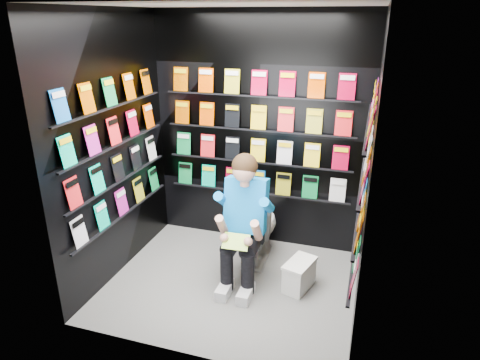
% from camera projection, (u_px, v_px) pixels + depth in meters
% --- Properties ---
extents(floor, '(2.40, 2.40, 0.00)m').
position_uv_depth(floor, '(231.00, 284.00, 4.29)').
color(floor, slate).
rests_on(floor, ground).
extents(ceiling, '(2.40, 2.40, 0.00)m').
position_uv_depth(ceiling, '(229.00, 4.00, 3.35)').
color(ceiling, white).
rests_on(ceiling, floor).
extents(wall_back, '(2.40, 0.04, 2.60)m').
position_uv_depth(wall_back, '(259.00, 134.00, 4.71)').
color(wall_back, black).
rests_on(wall_back, floor).
extents(wall_front, '(2.40, 0.04, 2.60)m').
position_uv_depth(wall_front, '(183.00, 206.00, 2.93)').
color(wall_front, black).
rests_on(wall_front, floor).
extents(wall_left, '(0.04, 2.00, 2.60)m').
position_uv_depth(wall_left, '(113.00, 150.00, 4.15)').
color(wall_left, black).
rests_on(wall_left, floor).
extents(wall_right, '(0.04, 2.00, 2.60)m').
position_uv_depth(wall_right, '(369.00, 175.00, 3.48)').
color(wall_right, black).
rests_on(wall_right, floor).
extents(comics_back, '(2.10, 0.06, 1.37)m').
position_uv_depth(comics_back, '(258.00, 134.00, 4.68)').
color(comics_back, '#B85100').
rests_on(comics_back, wall_back).
extents(comics_left, '(0.06, 1.70, 1.37)m').
position_uv_depth(comics_left, '(116.00, 149.00, 4.14)').
color(comics_left, '#B85100').
rests_on(comics_left, wall_left).
extents(comics_right, '(0.06, 1.70, 1.37)m').
position_uv_depth(comics_right, '(366.00, 174.00, 3.49)').
color(comics_right, '#B85100').
rests_on(comics_right, wall_right).
extents(toilet, '(0.46, 0.77, 0.73)m').
position_uv_depth(toilet, '(257.00, 227.00, 4.65)').
color(toilet, white).
rests_on(toilet, floor).
extents(longbox, '(0.29, 0.40, 0.27)m').
position_uv_depth(longbox, '(299.00, 276.00, 4.18)').
color(longbox, white).
rests_on(longbox, floor).
extents(longbox_lid, '(0.31, 0.42, 0.03)m').
position_uv_depth(longbox_lid, '(300.00, 263.00, 4.13)').
color(longbox_lid, white).
rests_on(longbox_lid, longbox).
extents(reader, '(0.59, 0.83, 1.47)m').
position_uv_depth(reader, '(247.00, 206.00, 4.16)').
color(reader, '#0468C2').
rests_on(reader, toilet).
extents(held_comic, '(0.25, 0.16, 0.10)m').
position_uv_depth(held_comic, '(236.00, 242.00, 3.92)').
color(held_comic, green).
rests_on(held_comic, reader).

